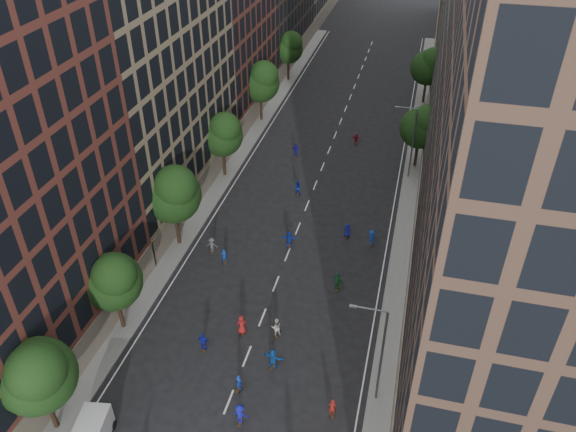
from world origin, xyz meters
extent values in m
plane|color=black|center=(0.00, 40.00, 0.00)|extent=(240.00, 240.00, 0.00)
cube|color=slate|center=(-12.00, 47.50, 0.07)|extent=(4.00, 105.00, 0.15)
cube|color=slate|center=(12.00, 47.50, 0.07)|extent=(4.00, 105.00, 0.15)
cube|color=#857357|center=(-19.00, 35.00, 17.00)|extent=(14.00, 26.00, 34.00)
cube|color=#5D2B23|center=(-19.00, 58.00, 14.00)|extent=(14.00, 20.00, 28.00)
cube|color=#4D3529|center=(19.00, 15.00, 18.00)|extent=(14.00, 30.00, 36.00)
cube|color=#696257|center=(19.00, 44.00, 16.50)|extent=(14.00, 28.00, 33.00)
cylinder|color=black|center=(-11.20, 4.00, 1.98)|extent=(0.36, 0.36, 3.96)
sphere|color=black|center=(-11.20, 4.00, 5.58)|extent=(5.20, 5.20, 5.20)
sphere|color=black|center=(-10.55, 3.48, 6.88)|extent=(3.90, 3.90, 3.90)
cylinder|color=black|center=(-11.20, 14.00, 1.85)|extent=(0.36, 0.36, 3.70)
sphere|color=black|center=(-11.20, 14.00, 5.21)|extent=(4.80, 4.80, 4.80)
sphere|color=black|center=(-10.60, 13.52, 6.41)|extent=(3.60, 3.60, 3.60)
cylinder|color=black|center=(-11.20, 26.00, 2.11)|extent=(0.36, 0.36, 4.22)
sphere|color=black|center=(-11.20, 26.00, 5.95)|extent=(5.60, 5.60, 5.60)
sphere|color=black|center=(-10.50, 25.44, 7.35)|extent=(4.20, 4.20, 4.20)
cylinder|color=black|center=(-11.20, 40.00, 1.94)|extent=(0.36, 0.36, 3.87)
sphere|color=black|center=(-11.20, 40.00, 5.46)|extent=(5.00, 5.00, 5.00)
sphere|color=black|center=(-10.57, 39.50, 6.71)|extent=(3.75, 3.75, 3.75)
cylinder|color=black|center=(-11.20, 56.00, 2.02)|extent=(0.36, 0.36, 4.05)
sphere|color=black|center=(-11.20, 56.00, 5.70)|extent=(5.40, 5.40, 5.40)
sphere|color=black|center=(-10.52, 55.46, 7.05)|extent=(4.05, 4.05, 4.05)
cylinder|color=black|center=(-11.20, 72.00, 1.89)|extent=(0.36, 0.36, 3.78)
sphere|color=black|center=(-11.20, 72.00, 5.33)|extent=(4.80, 4.80, 4.80)
sphere|color=black|center=(-10.60, 71.52, 6.53)|extent=(3.60, 3.60, 3.60)
cylinder|color=black|center=(11.20, 48.00, 1.87)|extent=(0.36, 0.36, 3.74)
sphere|color=black|center=(11.20, 48.00, 5.27)|extent=(5.00, 5.00, 5.00)
sphere|color=black|center=(11.82, 47.50, 6.52)|extent=(3.75, 3.75, 3.75)
cylinder|color=black|center=(11.20, 68.00, 1.98)|extent=(0.36, 0.36, 3.96)
sphere|color=black|center=(11.20, 68.00, 5.58)|extent=(5.20, 5.20, 5.20)
sphere|color=black|center=(11.85, 67.48, 6.88)|extent=(3.90, 3.90, 3.90)
cylinder|color=#595B60|center=(10.60, 12.00, 4.50)|extent=(0.18, 0.18, 9.00)
cylinder|color=#595B60|center=(9.40, 12.00, 9.00)|extent=(2.40, 0.12, 0.12)
cube|color=#595B60|center=(8.30, 12.00, 8.95)|extent=(0.50, 0.22, 0.15)
cylinder|color=#595B60|center=(10.60, 45.00, 4.50)|extent=(0.18, 0.18, 9.00)
cylinder|color=#595B60|center=(9.40, 45.00, 9.00)|extent=(2.40, 0.12, 0.12)
cube|color=#595B60|center=(8.30, 45.00, 8.95)|extent=(0.50, 0.22, 0.15)
cube|color=silver|center=(-7.89, 3.53, 1.31)|extent=(2.39, 3.51, 1.98)
cylinder|color=black|center=(-8.98, 4.63, 0.34)|extent=(0.33, 0.71, 0.68)
cylinder|color=black|center=(-7.20, 4.92, 0.34)|extent=(0.33, 0.71, 0.68)
imported|color=#173CBE|center=(0.43, 10.27, 0.75)|extent=(0.63, 0.51, 1.49)
imported|color=#121495|center=(1.41, 7.58, 0.89)|extent=(1.16, 0.68, 1.77)
imported|color=#151CAE|center=(-3.61, 13.33, 0.88)|extent=(1.05, 0.48, 1.76)
imported|color=#154FAE|center=(2.34, 13.00, 0.92)|extent=(1.76, 0.78, 1.83)
imported|color=maroon|center=(-1.16, 15.87, 0.91)|extent=(1.04, 0.86, 1.83)
imported|color=maroon|center=(7.67, 9.79, 0.81)|extent=(0.68, 0.54, 1.62)
imported|color=#B6B6B1|center=(1.72, 16.31, 0.90)|extent=(1.05, 0.94, 1.80)
imported|color=#49484E|center=(-7.41, 25.54, 0.83)|extent=(1.12, 0.71, 1.65)
imported|color=#206B34|center=(5.73, 23.09, 0.95)|extent=(1.19, 0.73, 1.90)
imported|color=#1534B2|center=(-0.16, 28.30, 0.86)|extent=(1.65, 0.69, 1.72)
imported|color=#1518AC|center=(5.29, 31.39, 0.76)|extent=(0.80, 0.58, 1.51)
imported|color=#13359A|center=(-5.69, 24.26, 0.78)|extent=(0.67, 0.57, 1.57)
imported|color=navy|center=(-1.58, 37.99, 0.88)|extent=(0.89, 0.72, 1.77)
imported|color=#123898|center=(7.92, 30.55, 0.88)|extent=(1.28, 0.97, 1.76)
imported|color=#1A139A|center=(-3.83, 46.60, 0.94)|extent=(1.13, 0.54, 1.88)
imported|color=#AE1D3D|center=(3.18, 52.00, 0.75)|extent=(1.45, 0.64, 1.51)
camera|label=1|loc=(10.69, -15.37, 35.42)|focal=35.00mm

